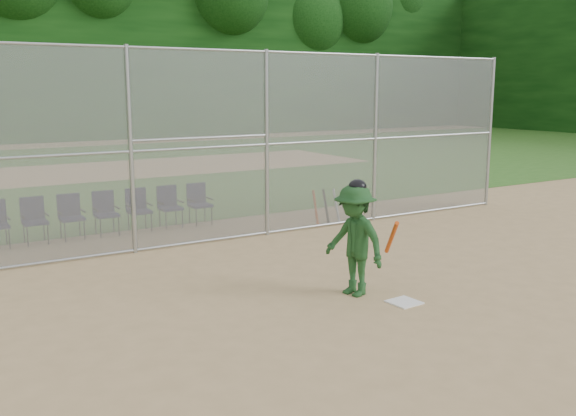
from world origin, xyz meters
TOP-DOWN VIEW (x-y plane):
  - ground at (0.00, 0.00)m, footprint 100.00×100.00m
  - grass_strip at (0.00, 18.00)m, footprint 100.00×100.00m
  - dirt_patch_far at (0.00, 18.00)m, footprint 24.00×24.00m
  - backstop_fence at (0.00, 5.00)m, footprint 16.09×0.09m
  - treeline at (0.00, 20.00)m, footprint 81.00×60.00m
  - home_plate at (0.49, -0.06)m, footprint 0.46×0.46m
  - batter_at_plate at (0.09, 0.67)m, footprint 1.00×1.32m
  - water_cooler at (3.75, 5.40)m, footprint 0.36×0.36m
  - spare_bats at (2.73, 5.22)m, footprint 0.66×0.33m
  - chair_3 at (-3.51, 6.81)m, footprint 0.54×0.52m
  - chair_4 at (-2.77, 6.81)m, footprint 0.54×0.52m
  - chair_5 at (-2.02, 6.81)m, footprint 0.54×0.52m
  - chair_6 at (-1.28, 6.81)m, footprint 0.54×0.52m
  - chair_7 at (-0.54, 6.81)m, footprint 0.54×0.52m
  - chair_8 at (0.21, 6.81)m, footprint 0.54×0.52m

SIDE VIEW (x-z plane):
  - ground at x=0.00m, z-range 0.00..0.00m
  - grass_strip at x=0.00m, z-range 0.01..0.01m
  - dirt_patch_far at x=0.00m, z-range 0.01..0.01m
  - home_plate at x=0.49m, z-range 0.00..0.02m
  - water_cooler at x=3.75m, z-range 0.00..0.46m
  - spare_bats at x=2.73m, z-range 0.00..0.83m
  - chair_3 at x=-3.51m, z-range 0.00..0.96m
  - chair_4 at x=-2.77m, z-range 0.00..0.96m
  - chair_5 at x=-2.02m, z-range 0.00..0.96m
  - chair_6 at x=-1.28m, z-range 0.00..0.96m
  - chair_7 at x=-0.54m, z-range 0.00..0.96m
  - chair_8 at x=0.21m, z-range 0.00..0.96m
  - batter_at_plate at x=0.09m, z-range -0.03..1.80m
  - backstop_fence at x=0.00m, z-range 0.07..4.07m
  - treeline at x=0.00m, z-range 0.00..11.00m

